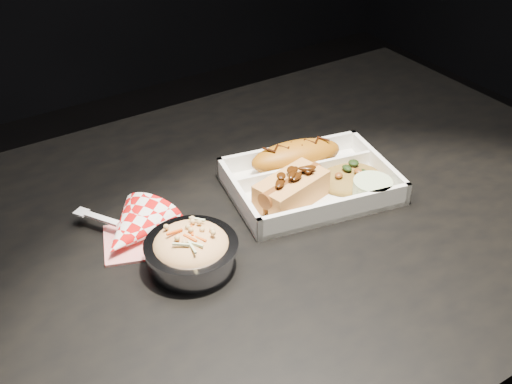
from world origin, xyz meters
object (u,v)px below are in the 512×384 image
Objects in this scene: dining_table at (265,260)px; food_tray at (310,185)px; foil_coleslaw_cup at (191,249)px; napkin_fork at (133,231)px; hotdog at (291,187)px; fried_pastry at (296,156)px.

food_tray is at bearing 9.81° from dining_table.
foil_coleslaw_cup is at bearing -163.45° from dining_table.
foil_coleslaw_cup reaches higher than dining_table.
napkin_fork reaches higher than foil_coleslaw_cup.
hotdog is 0.98× the size of foil_coleslaw_cup.
hotdog is at bearing -129.98° from fried_pastry.
foil_coleslaw_cup is (-0.15, -0.04, 0.12)m from dining_table.
fried_pastry is 1.23× the size of foil_coleslaw_cup.
hotdog is 0.20m from foil_coleslaw_cup.
hotdog is (-0.06, -0.07, 0.00)m from fried_pastry.
fried_pastry is at bearing 33.71° from dining_table.
napkin_fork is (-0.19, 0.05, 0.11)m from dining_table.
foil_coleslaw_cup is (-0.19, -0.04, -0.00)m from hotdog.
hotdog reaches higher than foil_coleslaw_cup.
napkin_fork reaches higher than hotdog.
hotdog reaches higher than fried_pastry.
fried_pastry is 0.97× the size of napkin_fork.
foil_coleslaw_cup is (-0.24, -0.06, 0.02)m from food_tray.
hotdog is at bearing -149.23° from food_tray.
foil_coleslaw_cup is at bearing -155.67° from fried_pastry.
dining_table is 7.48× the size of napkin_fork.
food_tray is 2.22× the size of foil_coleslaw_cup.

